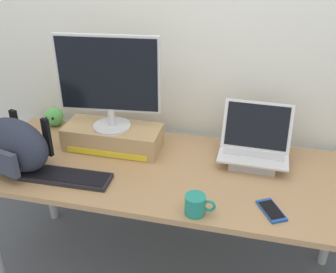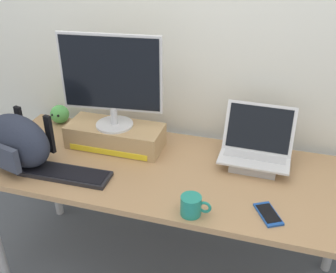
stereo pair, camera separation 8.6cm
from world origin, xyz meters
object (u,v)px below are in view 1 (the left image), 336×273
open_laptop (254,151)px  external_keyboard (65,177)px  toner_box_yellow (113,137)px  desktop_monitor (108,81)px  plush_toy (54,117)px  messenger_backpack (15,145)px  coffee_mug (196,205)px  cell_phone (271,210)px

open_laptop → external_keyboard: open_laptop is taller
toner_box_yellow → desktop_monitor: (0.00, -0.00, 0.32)m
desktop_monitor → plush_toy: bearing=152.8°
toner_box_yellow → messenger_backpack: bearing=-141.1°
desktop_monitor → open_laptop: size_ratio=1.50×
toner_box_yellow → desktop_monitor: bearing=-81.0°
toner_box_yellow → open_laptop: size_ratio=1.48×
coffee_mug → cell_phone: bearing=15.2°
coffee_mug → plush_toy: plush_toy is taller
messenger_backpack → plush_toy: messenger_backpack is taller
toner_box_yellow → open_laptop: 0.73m
external_keyboard → plush_toy: bearing=120.8°
toner_box_yellow → desktop_monitor: size_ratio=0.99×
external_keyboard → toner_box_yellow: bearing=68.2°
open_laptop → external_keyboard: size_ratio=0.77×
toner_box_yellow → messenger_backpack: size_ratio=1.24×
coffee_mug → plush_toy: bearing=148.3°
open_laptop → desktop_monitor: bearing=-176.3°
messenger_backpack → desktop_monitor: bearing=52.5°
desktop_monitor → cell_phone: 0.97m
open_laptop → coffee_mug: (-0.21, -0.46, -0.02)m
messenger_backpack → plush_toy: size_ratio=3.70×
desktop_monitor → cell_phone: (0.82, -0.34, -0.37)m
cell_phone → plush_toy: 1.35m
coffee_mug → messenger_backpack: bearing=172.1°
coffee_mug → plush_toy: (-0.94, 0.58, 0.01)m
toner_box_yellow → plush_toy: size_ratio=4.59×
external_keyboard → messenger_backpack: messenger_backpack is taller
desktop_monitor → coffee_mug: size_ratio=3.97×
desktop_monitor → messenger_backpack: bearing=-147.9°
open_laptop → plush_toy: 1.16m
coffee_mug → plush_toy: size_ratio=1.17×
toner_box_yellow → messenger_backpack: messenger_backpack is taller
coffee_mug → cell_phone: (0.31, 0.08, -0.04)m
plush_toy → coffee_mug: bearing=-31.7°
cell_phone → plush_toy: bearing=129.0°
desktop_monitor → messenger_backpack: (-0.37, -0.30, -0.25)m
cell_phone → coffee_mug: bearing=166.1°
toner_box_yellow → open_laptop: bearing=2.5°
toner_box_yellow → external_keyboard: bearing=-110.6°
messenger_backpack → external_keyboard: bearing=8.1°
desktop_monitor → coffee_mug: 0.75m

